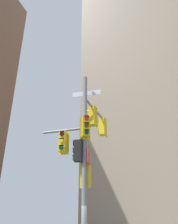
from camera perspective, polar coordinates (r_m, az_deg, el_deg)
The scene contains 2 objects.
building_mid_block at distance 40.60m, azimuth 15.23°, elevation 11.03°, with size 18.00×18.00×51.27m, color tan.
signal_pole_assembly at distance 11.97m, azimuth -0.94°, elevation -7.73°, with size 2.91×3.32×8.99m.
Camera 1 is at (3.89, -10.21, 1.42)m, focal length 39.29 mm.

